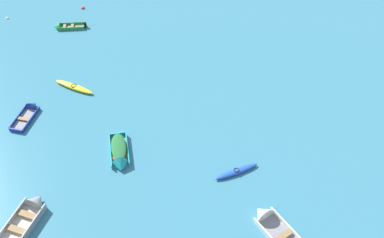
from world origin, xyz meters
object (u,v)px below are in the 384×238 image
rowboat_deep_blue_back_row_center (30,111)px  mooring_buoy_central (7,19)px  rowboat_turquoise_near_right (120,155)px  kayak_yellow_far_back (74,87)px  rowboat_green_near_left (64,27)px  kayak_blue_far_left (236,171)px  mooring_buoy_far_field (83,8)px  rowboat_grey_cluster_outer (28,214)px  rowboat_white_near_camera (270,222)px

rowboat_deep_blue_back_row_center → mooring_buoy_central: rowboat_deep_blue_back_row_center is taller
rowboat_turquoise_near_right → kayak_yellow_far_back: bearing=133.8°
rowboat_green_near_left → rowboat_deep_blue_back_row_center: rowboat_deep_blue_back_row_center is taller
kayak_blue_far_left → mooring_buoy_central: (-24.78, 14.42, -0.15)m
kayak_blue_far_left → rowboat_turquoise_near_right: bearing=-177.4°
rowboat_turquoise_near_right → kayak_blue_far_left: bearing=2.6°
rowboat_turquoise_near_right → rowboat_deep_blue_back_row_center: bearing=160.1°
kayak_blue_far_left → mooring_buoy_far_field: size_ratio=7.12×
rowboat_grey_cluster_outer → rowboat_turquoise_near_right: bearing=54.8°
rowboat_grey_cluster_outer → rowboat_green_near_left: size_ratio=1.52×
rowboat_grey_cluster_outer → mooring_buoy_far_field: rowboat_grey_cluster_outer is taller
kayak_yellow_far_back → mooring_buoy_far_field: kayak_yellow_far_back is taller
kayak_blue_far_left → rowboat_white_near_camera: 4.32m
kayak_yellow_far_back → rowboat_white_near_camera: size_ratio=0.98×
mooring_buoy_far_field → kayak_yellow_far_back: bearing=-71.1°
rowboat_green_near_left → mooring_buoy_far_field: bearing=84.3°
rowboat_grey_cluster_outer → rowboat_green_near_left: 21.09m
rowboat_grey_cluster_outer → rowboat_green_near_left: bearing=107.7°
kayak_yellow_far_back → rowboat_turquoise_near_right: 8.70m
kayak_yellow_far_back → mooring_buoy_central: size_ratio=11.92×
rowboat_white_near_camera → mooring_buoy_central: (-27.31, 17.93, -0.18)m
kayak_yellow_far_back → rowboat_deep_blue_back_row_center: bearing=-124.0°
kayak_yellow_far_back → mooring_buoy_far_field: 12.52m
rowboat_green_near_left → rowboat_deep_blue_back_row_center: bearing=-79.1°
kayak_blue_far_left → kayak_yellow_far_back: bearing=157.3°
rowboat_green_near_left → rowboat_deep_blue_back_row_center: size_ratio=1.00×
kayak_blue_far_left → rowboat_turquoise_near_right: 8.13m
kayak_yellow_far_back → rowboat_grey_cluster_outer: 12.14m
mooring_buoy_far_field → rowboat_grey_cluster_outer: bearing=-75.8°
kayak_blue_far_left → mooring_buoy_far_field: (-18.18, 17.76, -0.15)m
rowboat_turquoise_near_right → mooring_buoy_far_field: size_ratio=8.96×
kayak_blue_far_left → rowboat_white_near_camera: rowboat_white_near_camera is taller
mooring_buoy_far_field → rowboat_turquoise_near_right: bearing=-61.0°
rowboat_grey_cluster_outer → rowboat_white_near_camera: bearing=9.9°
mooring_buoy_far_field → rowboat_green_near_left: bearing=-95.7°
rowboat_green_near_left → rowboat_white_near_camera: rowboat_white_near_camera is taller
rowboat_deep_blue_back_row_center → rowboat_white_near_camera: 19.85m
rowboat_white_near_camera → kayak_blue_far_left: bearing=125.8°
rowboat_turquoise_near_right → mooring_buoy_far_field: (-10.07, 18.13, -0.30)m
rowboat_white_near_camera → kayak_yellow_far_back: bearing=150.5°
mooring_buoy_central → rowboat_green_near_left: bearing=-3.7°
rowboat_green_near_left → rowboat_deep_blue_back_row_center: (2.20, -11.42, -0.00)m
rowboat_grey_cluster_outer → rowboat_green_near_left: (-6.43, 20.09, -0.09)m
kayak_blue_far_left → rowboat_white_near_camera: size_ratio=0.77×
kayak_blue_far_left → rowboat_deep_blue_back_row_center: 16.57m
kayak_yellow_far_back → rowboat_white_near_camera: 19.14m
mooring_buoy_central → mooring_buoy_far_field: (6.60, 3.34, 0.00)m
kayak_blue_far_left → rowboat_turquoise_near_right: size_ratio=0.80×
rowboat_deep_blue_back_row_center → mooring_buoy_central: bearing=125.5°
rowboat_deep_blue_back_row_center → rowboat_turquoise_near_right: bearing=-19.9°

